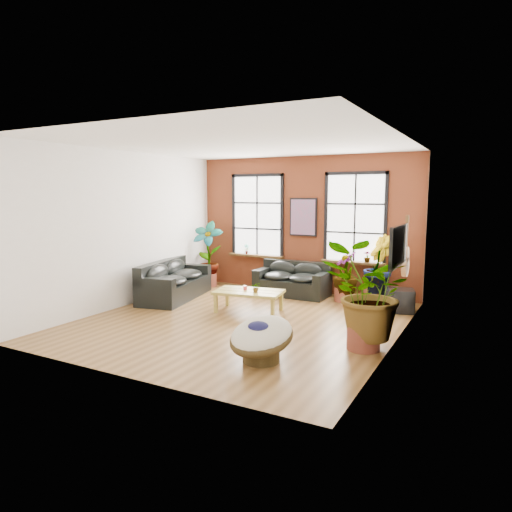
{
  "coord_description": "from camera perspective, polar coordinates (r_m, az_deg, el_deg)",
  "views": [
    {
      "loc": [
        4.46,
        -7.76,
        2.54
      ],
      "look_at": [
        0.0,
        0.6,
        1.25
      ],
      "focal_mm": 32.0,
      "sensor_mm": 36.0,
      "label": 1
    }
  ],
  "objects": [
    {
      "name": "room",
      "position": [
        9.11,
        -1.34,
        2.75
      ],
      "size": [
        6.04,
        6.54,
        3.54
      ],
      "color": "brown",
      "rests_on": "ground"
    },
    {
      "name": "floor_plant_back_left",
      "position": [
        12.65,
        -6.03,
        0.61
      ],
      "size": [
        0.95,
        0.71,
        1.65
      ],
      "primitive_type": "imported",
      "rotation": [
        0.0,
        0.0,
        0.15
      ],
      "color": "#194111",
      "rests_on": "ground"
    },
    {
      "name": "pot_back_right",
      "position": [
        11.11,
        14.68,
        -4.68
      ],
      "size": [
        0.63,
        0.63,
        0.39
      ],
      "rotation": [
        0.0,
        0.0,
        -0.18
      ],
      "color": "brown",
      "rests_on": "ground"
    },
    {
      "name": "papasan_chair",
      "position": [
        7.04,
        0.65,
        -10.13
      ],
      "size": [
        1.17,
        1.18,
        0.74
      ],
      "rotation": [
        0.0,
        0.0,
        -0.21
      ],
      "color": "#3D2F16",
      "rests_on": "ground"
    },
    {
      "name": "sill_plant_right",
      "position": [
        11.34,
        13.73,
        -0.1
      ],
      "size": [
        0.19,
        0.19,
        0.27
      ],
      "primitive_type": "imported",
      "rotation": [
        0.0,
        0.0,
        3.49
      ],
      "color": "#194111",
      "rests_on": "room"
    },
    {
      "name": "poster",
      "position": [
        11.83,
        5.92,
        4.86
      ],
      "size": [
        0.74,
        0.06,
        0.98
      ],
      "color": "black",
      "rests_on": "room"
    },
    {
      "name": "floor_plant_back_right",
      "position": [
        10.98,
        14.96,
        -1.21
      ],
      "size": [
        0.83,
        0.94,
        1.46
      ],
      "primitive_type": "imported",
      "rotation": [
        0.0,
        0.0,
        1.84
      ],
      "color": "#194111",
      "rests_on": "ground"
    },
    {
      "name": "tv_wall_unit",
      "position": [
        8.55,
        17.59,
        0.68
      ],
      "size": [
        0.13,
        1.86,
        1.2
      ],
      "color": "black",
      "rests_on": "room"
    },
    {
      "name": "pot_mid",
      "position": [
        11.11,
        10.97,
        -4.7
      ],
      "size": [
        0.52,
        0.52,
        0.34
      ],
      "rotation": [
        0.0,
        0.0,
        -0.1
      ],
      "color": "brown",
      "rests_on": "ground"
    },
    {
      "name": "pot_right_wall",
      "position": [
        7.82,
        13.28,
        -9.88
      ],
      "size": [
        0.67,
        0.67,
        0.4
      ],
      "rotation": [
        0.0,
        0.0,
        0.26
      ],
      "color": "brown",
      "rests_on": "ground"
    },
    {
      "name": "sill_plant_left",
      "position": [
        12.58,
        -1.2,
        0.89
      ],
      "size": [
        0.17,
        0.17,
        0.27
      ],
      "primitive_type": "imported",
      "rotation": [
        0.0,
        0.0,
        0.79
      ],
      "color": "#194111",
      "rests_on": "room"
    },
    {
      "name": "sofa_left",
      "position": [
        11.38,
        -10.32,
        -3.15
      ],
      "size": [
        1.41,
        2.45,
        0.91
      ],
      "rotation": [
        0.0,
        0.0,
        1.78
      ],
      "color": "black",
      "rests_on": "ground"
    },
    {
      "name": "floor_plant_mid",
      "position": [
        10.99,
        11.14,
        -2.19
      ],
      "size": [
        0.82,
        0.82,
        1.06
      ],
      "primitive_type": "imported",
      "rotation": [
        0.0,
        0.0,
        5.3
      ],
      "color": "#194111",
      "rests_on": "ground"
    },
    {
      "name": "sofa_back",
      "position": [
        11.58,
        4.6,
        -3.03
      ],
      "size": [
        1.83,
        0.91,
        0.84
      ],
      "rotation": [
        0.0,
        0.0,
        0.02
      ],
      "color": "black",
      "rests_on": "ground"
    },
    {
      "name": "pot_back_left",
      "position": [
        12.74,
        -6.04,
        -2.97
      ],
      "size": [
        0.5,
        0.5,
        0.36
      ],
      "rotation": [
        0.0,
        0.0,
        -0.04
      ],
      "color": "brown",
      "rests_on": "ground"
    },
    {
      "name": "coffee_table",
      "position": [
        9.92,
        -0.91,
        -4.65
      ],
      "size": [
        1.56,
        1.05,
        0.56
      ],
      "rotation": [
        0.0,
        0.0,
        0.16
      ],
      "color": "olive",
      "rests_on": "ground"
    },
    {
      "name": "floor_plant_right_wall",
      "position": [
        7.64,
        13.6,
        -4.47
      ],
      "size": [
        1.82,
        1.73,
        1.58
      ],
      "primitive_type": "imported",
      "rotation": [
        0.0,
        0.0,
        3.59
      ],
      "color": "#194111",
      "rests_on": "ground"
    },
    {
      "name": "media_box",
      "position": [
        10.41,
        17.47,
        -5.32
      ],
      "size": [
        0.72,
        0.65,
        0.5
      ],
      "rotation": [
        0.0,
        0.0,
        0.29
      ],
      "color": "black",
      "rests_on": "ground"
    },
    {
      "name": "table_plant",
      "position": [
        9.71,
        0.02,
        -3.94
      ],
      "size": [
        0.24,
        0.23,
        0.22
      ],
      "primitive_type": "imported",
      "rotation": [
        0.0,
        0.0,
        0.39
      ],
      "color": "#194111",
      "rests_on": "coffee_table"
    }
  ]
}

